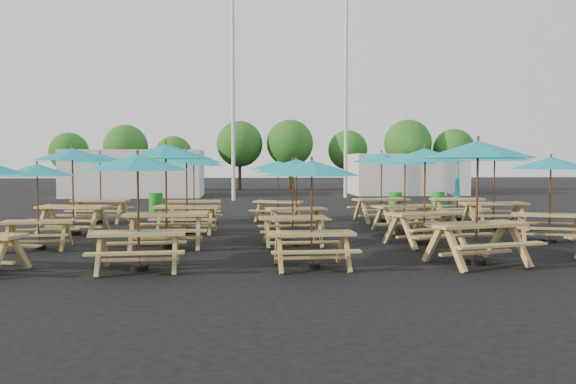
{
  "coord_description": "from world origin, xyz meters",
  "views": [
    {
      "loc": [
        -1.39,
        -16.48,
        2.05
      ],
      "look_at": [
        0.0,
        1.5,
        1.1
      ],
      "focal_mm": 35.0,
      "sensor_mm": 36.0,
      "label": 1
    }
  ],
  "objects": [
    {
      "name": "picnic_unit_13",
      "position": [
        3.06,
        -2.9,
        2.1
      ],
      "size": [
        2.8,
        2.8,
        2.42
      ],
      "rotation": [
        0.0,
        0.0,
        0.35
      ],
      "color": "tan",
      "rests_on": "ground"
    },
    {
      "name": "waste_bin_2",
      "position": [
        6.46,
        5.78,
        0.43
      ],
      "size": [
        0.54,
        0.54,
        0.86
      ],
      "primitive_type": "cylinder",
      "color": "#1B9521",
      "rests_on": "ground"
    },
    {
      "name": "picnic_unit_4",
      "position": [
        -3.39,
        -5.77,
        1.93
      ],
      "size": [
        2.16,
        2.16,
        2.23
      ],
      "rotation": [
        0.0,
        0.0,
        0.07
      ],
      "color": "tan",
      "rests_on": "ground"
    },
    {
      "name": "picnic_unit_17",
      "position": [
        6.37,
        -2.8,
        1.92
      ],
      "size": [
        2.52,
        2.52,
        2.21
      ],
      "rotation": [
        0.0,
        0.0,
        -0.31
      ],
      "color": "tan",
      "rests_on": "ground"
    },
    {
      "name": "picnic_unit_9",
      "position": [
        -0.21,
        -2.73,
        1.84
      ],
      "size": [
        1.98,
        1.98,
        2.12
      ],
      "rotation": [
        0.0,
        0.0,
        0.03
      ],
      "color": "tan",
      "rests_on": "ground"
    },
    {
      "name": "waste_bin_1",
      "position": [
        4.67,
        5.64,
        0.43
      ],
      "size": [
        0.54,
        0.54,
        0.86
      ],
      "primitive_type": "cylinder",
      "color": "#1B9521",
      "rests_on": "ground"
    },
    {
      "name": "picnic_unit_11",
      "position": [
        -0.24,
        2.93,
        1.84
      ],
      "size": [
        2.46,
        2.46,
        2.13
      ],
      "rotation": [
        0.0,
        0.0,
        -0.35
      ],
      "color": "tan",
      "rests_on": "ground"
    },
    {
      "name": "ground",
      "position": [
        0.0,
        0.0,
        0.0
      ],
      "size": [
        120.0,
        120.0,
        0.0
      ],
      "primitive_type": "plane",
      "color": "black",
      "rests_on": "ground"
    },
    {
      "name": "picnic_unit_5",
      "position": [
        -3.26,
        -2.92,
        2.17
      ],
      "size": [
        2.35,
        2.35,
        2.51
      ],
      "rotation": [
        0.0,
        0.0,
        0.04
      ],
      "color": "tan",
      "rests_on": "ground"
    },
    {
      "name": "picnic_unit_2",
      "position": [
        -6.22,
        -0.28,
        2.15
      ],
      "size": [
        2.61,
        2.61,
        2.48
      ],
      "rotation": [
        0.0,
        0.0,
        -0.18
      ],
      "color": "tan",
      "rests_on": "ground"
    },
    {
      "name": "tree_5",
      "position": [
        6.22,
        24.67,
        2.97
      ],
      "size": [
        2.94,
        2.94,
        4.45
      ],
      "color": "#382314",
      "rests_on": "ground"
    },
    {
      "name": "picnic_unit_8",
      "position": [
        -0.1,
        -5.76,
        1.83
      ],
      "size": [
        1.98,
        1.98,
        2.11
      ],
      "rotation": [
        0.0,
        0.0,
        0.04
      ],
      "color": "tan",
      "rests_on": "ground"
    },
    {
      "name": "tree_4",
      "position": [
        1.9,
        24.26,
        3.46
      ],
      "size": [
        3.41,
        3.41,
        5.17
      ],
      "color": "#382314",
      "rests_on": "ground"
    },
    {
      "name": "picnic_unit_7",
      "position": [
        -3.1,
        2.64,
        1.97
      ],
      "size": [
        2.16,
        2.16,
        2.28
      ],
      "rotation": [
        0.0,
        0.0,
        0.05
      ],
      "color": "tan",
      "rests_on": "ground"
    },
    {
      "name": "picnic_unit_10",
      "position": [
        0.11,
        -0.25,
        1.88
      ],
      "size": [
        2.31,
        2.31,
        2.17
      ],
      "rotation": [
        0.0,
        0.0,
        0.2
      ],
      "color": "tan",
      "rests_on": "ground"
    },
    {
      "name": "picnic_unit_18",
      "position": [
        6.22,
        0.1,
        2.14
      ],
      "size": [
        2.32,
        2.32,
        2.48
      ],
      "rotation": [
        0.0,
        0.0,
        -0.04
      ],
      "color": "tan",
      "rests_on": "ground"
    },
    {
      "name": "picnic_unit_1",
      "position": [
        -6.25,
        -2.92,
        1.76
      ],
      "size": [
        1.98,
        1.98,
        2.03
      ],
      "rotation": [
        0.0,
        0.0,
        0.08
      ],
      "color": "tan",
      "rests_on": "ground"
    },
    {
      "name": "mast_0",
      "position": [
        -2.0,
        14.0,
        6.0
      ],
      "size": [
        0.2,
        0.2,
        12.0
      ],
      "primitive_type": "cylinder",
      "color": "silver",
      "rests_on": "ground"
    },
    {
      "name": "event_tent_0",
      "position": [
        -8.0,
        18.0,
        1.4
      ],
      "size": [
        8.0,
        4.0,
        2.8
      ],
      "primitive_type": "cube",
      "color": "silver",
      "rests_on": "ground"
    },
    {
      "name": "picnic_unit_6",
      "position": [
        -3.06,
        -0.16,
        2.07
      ],
      "size": [
        2.32,
        2.32,
        2.39
      ],
      "rotation": [
        0.0,
        0.0,
        -0.08
      ],
      "color": "tan",
      "rests_on": "ground"
    },
    {
      "name": "waste_bin_3",
      "position": [
        7.16,
        5.93,
        0.43
      ],
      "size": [
        0.54,
        0.54,
        0.86
      ],
      "primitive_type": "cylinder",
      "color": "gray",
      "rests_on": "ground"
    },
    {
      "name": "picnic_unit_3",
      "position": [
        -6.27,
        2.92,
        2.06
      ],
      "size": [
        2.33,
        2.33,
        2.38
      ],
      "rotation": [
        0.0,
        0.0,
        -0.09
      ],
      "color": "tan",
      "rests_on": "ground"
    },
    {
      "name": "mast_1",
      "position": [
        4.5,
        16.0,
        6.0
      ],
      "size": [
        0.2,
        0.2,
        12.0
      ],
      "primitive_type": "cylinder",
      "color": "silver",
      "rests_on": "ground"
    },
    {
      "name": "tree_3",
      "position": [
        -1.75,
        24.72,
        3.41
      ],
      "size": [
        3.36,
        3.36,
        5.09
      ],
      "color": "#382314",
      "rests_on": "ground"
    },
    {
      "name": "picnic_unit_12",
      "position": [
        3.24,
        -5.63,
        2.17
      ],
      "size": [
        2.77,
        2.77,
        2.51
      ],
      "rotation": [
        0.0,
        0.0,
        0.26
      ],
      "color": "tan",
      "rests_on": "ground"
    },
    {
      "name": "picnic_unit_14",
      "position": [
        3.33,
        -0.25,
        2.03
      ],
      "size": [
        2.58,
        2.58,
        2.34
      ],
      "rotation": [
        0.0,
        0.0,
        0.25
      ],
      "color": "tan",
      "rests_on": "ground"
    },
    {
      "name": "tree_2",
      "position": [
        -6.39,
        23.65,
        2.62
      ],
      "size": [
        2.59,
        2.59,
        3.93
      ],
      "color": "#382314",
      "rests_on": "ground"
    },
    {
      "name": "tree_7",
      "position": [
        13.63,
        22.92,
        2.99
      ],
      "size": [
        2.95,
        2.95,
        4.48
      ],
      "color": "#382314",
      "rests_on": "ground"
    },
    {
      "name": "waste_bin_0",
      "position": [
        -4.87,
        5.82,
        0.43
      ],
      "size": [
        0.54,
        0.54,
        0.86
      ],
      "primitive_type": "cylinder",
      "color": "#1B9521",
      "rests_on": "ground"
    },
    {
      "name": "event_tent_1",
      "position": [
        9.0,
        19.0,
        1.3
      ],
      "size": [
        7.0,
        4.0,
        2.6
      ],
      "primitive_type": "cube",
      "color": "silver",
      "rests_on": "ground"
    },
    {
      "name": "picnic_unit_15",
      "position": [
        3.31,
        2.52,
        2.09
      ],
      "size": [
        2.55,
        2.55,
        2.41
      ],
      "rotation": [
        0.0,
        0.0,
        0.19
      ],
      "color": "tan",
      "rests_on": "ground"
    },
    {
      "name": "tree_0",
      "position": [
        -14.07,
        25.25,
        2.83
      ],
      "size": [
        2.8,
        2.8,
        4.24
      ],
      "color": "#382314",
      "rests_on": "ground"
    },
    {
      "name": "tree_1",
      "position": [
        -9.74,
        23.9,
        3.15
      ],
      "size": [
        3.11,
        3.11,
        4.72
      ],
      "color": "#382314",
      "rests_on": "ground"
    },
    {
      "name": "picnic_unit_19",
      "position": [
        6.14,
        2.87,
        0.96
      ],
      "size": [
        1.9,
        1.68,
        2.33
      ],
      "rotation": [
        0.0,
        0.0,
        -0.05
      ],
      "color": "tan",
      "rests_on": "ground"
    },
    {
      "name": "tree_6",
      "position": [
        10.23,
        22.9,
        3.43
      ],
      "size": [
        3.38,
        3.38,
        5.13
      ],
      "color": "#382314",
      "rests_on": "ground"
    }
  ]
}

